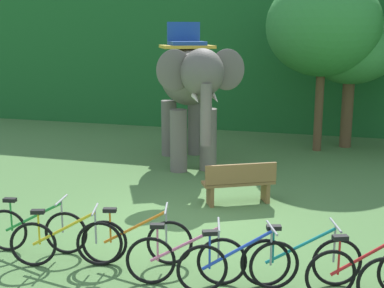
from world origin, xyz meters
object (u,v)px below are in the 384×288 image
Objects in this scene: tree_right at (323,26)px; wooden_bench at (239,182)px; bike_blue at (238,265)px; bike_red at (366,271)px; bike_green at (36,230)px; elephant at (190,83)px; bike_teal at (301,261)px; tree_far_right at (351,50)px; bike_pink at (186,259)px; bike_orange at (137,241)px; bike_yellow at (66,242)px.

tree_right is 3.39× the size of wooden_bench.
bike_red is (1.68, 0.32, 0.00)m from bike_blue.
elephant is at bearing 82.72° from bike_green.
bike_teal is at bearing 0.50° from bike_green.
elephant is at bearing -139.18° from tree_right.
bike_teal is at bearing -93.63° from tree_far_right.
bike_pink is at bearing -90.67° from wooden_bench.
elephant is at bearing 111.97° from bike_blue.
bike_teal is (2.47, -0.01, 0.00)m from bike_orange.
tree_far_right is at bearing 42.82° from tree_right.
tree_far_right is at bearing 77.80° from bike_pink.
elephant is 2.48× the size of bike_pink.
bike_green is at bearing 174.06° from bike_blue.
bike_red is (4.28, -6.14, -1.82)m from elephant.
bike_pink is (1.92, -0.06, 0.00)m from bike_yellow.
tree_far_right is at bearing 41.24° from elephant.
tree_right is at bearing 40.82° from elephant.
tree_right is 1.24× the size of elephant.
bike_orange is 3.37m from wooden_bench.
tree_right is at bearing 70.46° from bike_yellow.
elephant reaches higher than bike_pink.
bike_pink is (-2.16, -10.00, -2.59)m from tree_far_right.
bike_teal is at bearing 14.66° from bike_pink.
bike_green is 1.06× the size of bike_blue.
bike_yellow is at bearing -174.34° from bike_teal.
tree_right is at bearing 96.88° from bike_red.
tree_far_right reaches higher than bike_red.
bike_yellow is 3.49m from bike_teal.
bike_green and bike_orange have the same top height.
bike_green and bike_teal have the same top height.
bike_teal is at bearing -88.63° from tree_right.
bike_red is (0.25, -9.67, -2.59)m from tree_far_right.
tree_right reaches higher than bike_green.
bike_orange is (1.01, 0.35, 0.00)m from bike_yellow.
tree_far_right is at bearing 63.49° from bike_green.
tree_far_right is 9.96m from bike_teal.
wooden_bench is (1.96, 3.58, 0.09)m from bike_yellow.
bike_teal and bike_red have the same top height.
elephant reaches higher than bike_green.
bike_pink is at bearing -178.63° from bike_blue.
elephant is 6.98m from bike_pink.
tree_far_right is at bearing 86.37° from bike_teal.
elephant is 2.60× the size of bike_red.
tree_far_right reaches higher than bike_teal.
tree_right is 1.27× the size of tree_far_right.
tree_right is 10.27m from bike_green.
bike_orange and bike_teal have the same top height.
tree_far_right is 2.46× the size of bike_yellow.
bike_green is at bearing -114.18° from tree_right.
tree_far_right is 11.07m from bike_green.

